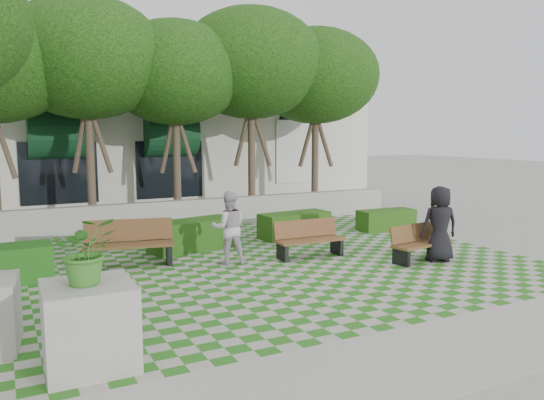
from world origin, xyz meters
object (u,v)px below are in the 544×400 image
planter_front (89,307)px  person_blue (439,226)px  bench_east (420,243)px  person_white (229,228)px  hedge_east (386,220)px  hedge_midright (294,225)px  hedge_midleft (193,235)px  bench_west (129,244)px  bench_mid (309,239)px  person_dark (440,224)px

planter_front → person_blue: bearing=15.9°
bench_east → planter_front: bearing=-171.6°
person_white → bench_east: bearing=170.9°
hedge_east → person_white: size_ratio=1.07×
hedge_midright → hedge_midleft: size_ratio=0.93×
hedge_east → person_white: 6.30m
bench_west → bench_east: bearing=-11.7°
hedge_east → person_white: bearing=-164.0°
bench_east → bench_west: bearing=148.0°
hedge_east → planter_front: size_ratio=0.91×
bench_east → person_white: bearing=147.7°
bench_east → hedge_midleft: bearing=132.1°
bench_east → person_white: size_ratio=1.01×
bench_west → hedge_midright: 5.11m
planter_front → hedge_midleft: bearing=60.3°
hedge_east → hedge_midright: size_ratio=0.87×
hedge_midright → planter_front: (-6.60, -6.23, 0.44)m
bench_east → bench_mid: size_ratio=0.99×
bench_east → person_dark: (0.36, -0.25, 0.48)m
hedge_midright → hedge_midleft: 3.17m
hedge_midright → person_white: person_white is taller
bench_mid → person_blue: size_ratio=1.09×
bench_west → hedge_east: 8.18m
hedge_midleft → person_dark: size_ratio=1.25×
bench_mid → person_blue: person_blue is taller
hedge_midleft → planter_front: 6.94m
person_dark → hedge_midleft: bearing=-21.5°
hedge_midleft → person_blue: 6.18m
bench_west → person_white: size_ratio=1.23×
bench_west → person_dark: size_ratio=1.16×
bench_mid → person_dark: 3.11m
planter_front → person_dark: bearing=14.8°
bench_east → hedge_east: (1.89, 3.53, -0.10)m
hedge_midright → hedge_midleft: (-3.16, -0.22, 0.03)m
hedge_east → person_dark: 4.12m
bench_east → hedge_midright: 4.01m
hedge_midleft → bench_east: bearing=-39.1°
person_dark → bench_west: bearing=-6.6°
bench_east → person_blue: person_blue is taller
bench_east → hedge_midright: (-1.26, 3.81, -0.05)m
hedge_midleft → person_white: (0.27, -1.78, 0.46)m
bench_mid → hedge_midright: (0.89, 2.28, -0.07)m
bench_east → hedge_east: bearing=53.1°
bench_west → hedge_midleft: bench_west is taller
planter_front → person_white: size_ratio=1.17×
planter_front → bench_east: bearing=17.2°
bench_mid → bench_west: bearing=165.9°
person_blue → planter_front: bearing=-1.9°
hedge_east → person_dark: size_ratio=1.01×
bench_west → hedge_east: (8.13, 0.85, -0.19)m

